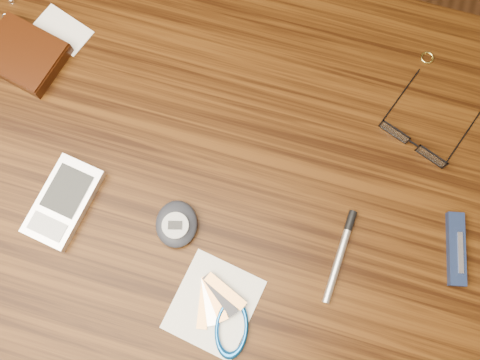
% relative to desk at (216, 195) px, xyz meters
% --- Properties ---
extents(ground, '(3.80, 3.80, 0.00)m').
position_rel_desk_xyz_m(ground, '(0.00, 0.00, -0.65)').
color(ground, '#472814').
rests_on(ground, ground).
extents(desk, '(1.00, 0.70, 0.75)m').
position_rel_desk_xyz_m(desk, '(0.00, 0.00, 0.00)').
color(desk, '#341B08').
rests_on(desk, ground).
extents(wallet_and_card, '(0.14, 0.15, 0.02)m').
position_rel_desk_xyz_m(wallet_and_card, '(-0.31, 0.10, 0.11)').
color(wallet_and_card, black).
rests_on(wallet_and_card, desk).
extents(eyeglasses, '(0.14, 0.14, 0.02)m').
position_rel_desk_xyz_m(eyeglasses, '(0.25, 0.13, 0.11)').
color(eyeglasses, black).
rests_on(eyeglasses, desk).
extents(gold_ring, '(0.02, 0.02, 0.00)m').
position_rel_desk_xyz_m(gold_ring, '(0.25, 0.26, 0.10)').
color(gold_ring, '#E3D365').
rests_on(gold_ring, desk).
extents(pda_phone, '(0.08, 0.13, 0.02)m').
position_rel_desk_xyz_m(pda_phone, '(-0.18, -0.09, 0.11)').
color(pda_phone, silver).
rests_on(pda_phone, desk).
extents(pedometer, '(0.07, 0.08, 0.03)m').
position_rel_desk_xyz_m(pedometer, '(-0.03, -0.08, 0.11)').
color(pedometer, black).
rests_on(pedometer, desk).
extents(notepad_keys, '(0.12, 0.13, 0.01)m').
position_rel_desk_xyz_m(notepad_keys, '(0.07, -0.17, 0.11)').
color(notepad_keys, silver).
rests_on(notepad_keys, desk).
extents(pocket_knife, '(0.04, 0.10, 0.01)m').
position_rel_desk_xyz_m(pocket_knife, '(0.34, -0.00, 0.11)').
color(pocket_knife, '#14233D').
rests_on(pocket_knife, desk).
extents(silver_pen, '(0.02, 0.13, 0.01)m').
position_rel_desk_xyz_m(silver_pen, '(0.19, -0.05, 0.11)').
color(silver_pen, silver).
rests_on(silver_pen, desk).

